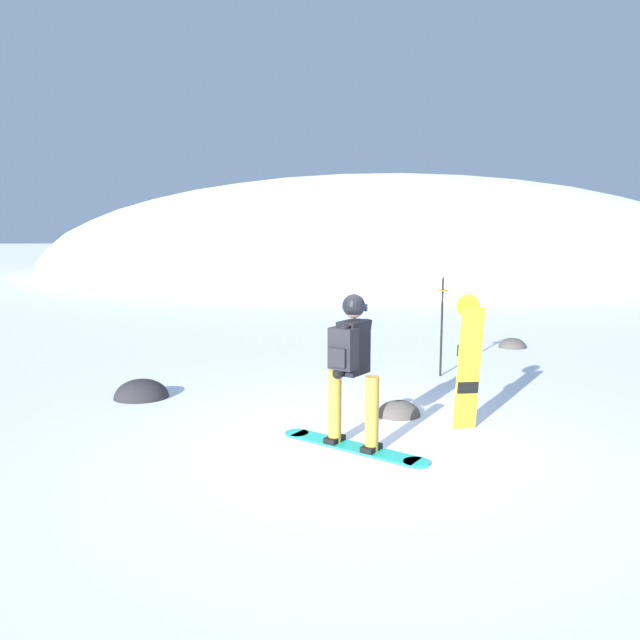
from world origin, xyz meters
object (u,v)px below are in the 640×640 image
at_px(snowboarder_main, 352,367).
at_px(piste_marker_near, 442,318).
at_px(rock_mid, 142,398).
at_px(rock_small, 512,348).
at_px(spare_snowboard, 468,362).
at_px(rock_dark, 399,415).

distance_m(snowboarder_main, piste_marker_near, 3.78).
relative_size(piste_marker_near, rock_mid, 2.18).
height_order(piste_marker_near, rock_small, piste_marker_near).
bearing_deg(snowboarder_main, piste_marker_near, 56.51).
xyz_separation_m(piste_marker_near, rock_small, (2.31, 2.22, -0.97)).
bearing_deg(rock_mid, spare_snowboard, -25.62).
bearing_deg(spare_snowboard, rock_dark, 134.01).
relative_size(piste_marker_near, rock_small, 2.95).
relative_size(piste_marker_near, rock_dark, 2.96).
relative_size(rock_dark, rock_small, 1.00).
bearing_deg(rock_mid, snowboarder_main, -42.48).
xyz_separation_m(piste_marker_near, rock_mid, (-4.73, -0.73, -0.97)).
bearing_deg(rock_dark, spare_snowboard, -45.99).
xyz_separation_m(rock_mid, rock_small, (7.04, 2.95, 0.00)).
xyz_separation_m(spare_snowboard, rock_dark, (-0.66, 0.68, -0.84)).
distance_m(snowboarder_main, rock_mid, 3.70).
relative_size(snowboarder_main, rock_small, 2.98).
height_order(snowboarder_main, rock_dark, snowboarder_main).
bearing_deg(spare_snowboard, snowboarder_main, -163.54).
xyz_separation_m(spare_snowboard, rock_small, (2.91, 4.93, -0.84)).
height_order(rock_dark, rock_mid, rock_mid).
bearing_deg(rock_mid, piste_marker_near, 8.78).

